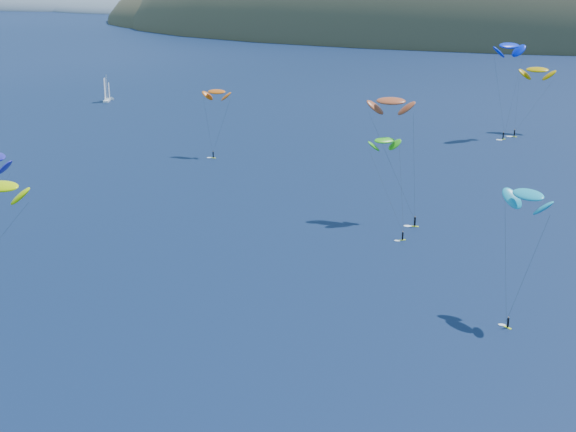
{
  "coord_description": "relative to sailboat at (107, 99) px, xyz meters",
  "views": [
    {
      "loc": [
        33.77,
        -39.7,
        49.39
      ],
      "look_at": [
        -2.58,
        80.0,
        9.0
      ],
      "focal_mm": 50.0,
      "sensor_mm": 36.0,
      "label": 1
    }
  ],
  "objects": [
    {
      "name": "kitesurfer_9",
      "position": [
        120.4,
        -103.12,
        22.11
      ],
      "size": [
        11.94,
        8.9,
        25.48
      ],
      "rotation": [
        0.0,
        0.0,
        0.13
      ],
      "color": "#DBEF1A",
      "rests_on": "ground"
    },
    {
      "name": "headland",
      "position": [
        -332.98,
        533.6,
        -4.23
      ],
      "size": [
        460.0,
        250.0,
        60.0
      ],
      "color": "slate",
      "rests_on": "ground"
    },
    {
      "name": "kitesurfer_5",
      "position": [
        146.98,
        -144.22,
        17.1
      ],
      "size": [
        8.55,
        10.05,
        20.25
      ],
      "rotation": [
        0.0,
        0.0,
        -0.7
      ],
      "color": "#DBEF1A",
      "rests_on": "ground"
    },
    {
      "name": "kitesurfer_1",
      "position": [
        68.68,
        -64.63,
        15.65
      ],
      "size": [
        7.43,
        6.15,
        18.61
      ],
      "rotation": [
        0.0,
        0.0,
        0.04
      ],
      "color": "#DBEF1A",
      "rests_on": "ground"
    },
    {
      "name": "kitesurfer_4",
      "position": [
        139.18,
        -20.22,
        25.06
      ],
      "size": [
        11.0,
        10.95,
        28.93
      ],
      "rotation": [
        0.0,
        0.0,
        0.78
      ],
      "color": "#DBEF1A",
      "rests_on": "ground"
    },
    {
      "name": "sailboat",
      "position": [
        0.0,
        0.0,
        0.0
      ],
      "size": [
        8.15,
        7.27,
        9.72
      ],
      "rotation": [
        0.0,
        0.0,
        0.33
      ],
      "color": "white",
      "rests_on": "ground"
    },
    {
      "name": "kitesurfer_3",
      "position": [
        120.03,
        -106.57,
        15.05
      ],
      "size": [
        10.06,
        14.67,
        17.78
      ],
      "rotation": [
        0.0,
        0.0,
        0.62
      ],
      "color": "#DBEF1A",
      "rests_on": "ground"
    },
    {
      "name": "kitesurfer_11",
      "position": [
        147.34,
        -9.06,
        17.26
      ],
      "size": [
        10.6,
        13.18,
        20.92
      ],
      "rotation": [
        0.0,
        0.0,
        -0.04
      ],
      "color": "#DBEF1A",
      "rests_on": "ground"
    },
    {
      "name": "island",
      "position": [
        151.68,
        345.88,
        -11.61
      ],
      "size": [
        730.0,
        300.0,
        210.0
      ],
      "color": "#3D3526",
      "rests_on": "ground"
    },
    {
      "name": "kitesurfer_2",
      "position": [
        72.75,
        -160.16,
        16.52
      ],
      "size": [
        11.04,
        9.62,
        19.83
      ],
      "rotation": [
        0.0,
        0.0,
        0.1
      ],
      "color": "#DBEF1A",
      "rests_on": "ground"
    }
  ]
}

